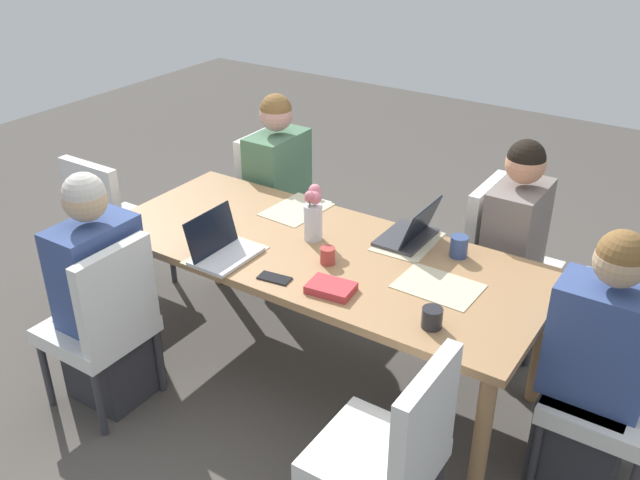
{
  "coord_description": "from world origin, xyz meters",
  "views": [
    {
      "loc": [
        1.64,
        -2.48,
        2.35
      ],
      "look_at": [
        0.0,
        0.0,
        0.77
      ],
      "focal_mm": 39.18,
      "sensor_mm": 36.0,
      "label": 1
    }
  ],
  "objects_px": {
    "laptop_near_left_mid": "(222,249)",
    "coffee_mug_centre_left": "(459,246)",
    "chair_near_left_mid": "(105,319)",
    "chair_head_left_right_far": "(112,220)",
    "dining_table": "(320,262)",
    "coffee_mug_near_right": "(328,255)",
    "phone_black": "(275,278)",
    "chair_head_right_left_near": "(612,379)",
    "person_far_right_near": "(511,260)",
    "coffee_mug_near_left": "(432,318)",
    "person_near_left_mid": "(103,303)",
    "laptop_far_right_near": "(410,233)",
    "chair_far_right_near": "(501,256)",
    "person_far_left_far": "(279,198)",
    "chair_far_left_far": "(275,196)",
    "chair_near_right_mid": "(392,449)",
    "person_head_right_left_near": "(593,378)",
    "book_red_cover": "(331,288)",
    "flower_vase": "(313,213)"
  },
  "relations": [
    {
      "from": "coffee_mug_near_right",
      "to": "coffee_mug_centre_left",
      "type": "bearing_deg",
      "value": 39.41
    },
    {
      "from": "dining_table",
      "to": "person_head_right_left_near",
      "type": "xyz_separation_m",
      "value": [
        1.33,
        -0.0,
        -0.12
      ]
    },
    {
      "from": "chair_head_left_right_far",
      "to": "coffee_mug_near_right",
      "type": "height_order",
      "value": "chair_head_left_right_far"
    },
    {
      "from": "person_near_left_mid",
      "to": "laptop_far_right_near",
      "type": "xyz_separation_m",
      "value": [
        1.09,
        1.04,
        0.24
      ]
    },
    {
      "from": "chair_near_right_mid",
      "to": "person_far_left_far",
      "type": "bearing_deg",
      "value": 137.22
    },
    {
      "from": "flower_vase",
      "to": "laptop_near_left_mid",
      "type": "distance_m",
      "value": 0.48
    },
    {
      "from": "coffee_mug_near_left",
      "to": "coffee_mug_near_right",
      "type": "bearing_deg",
      "value": 162.09
    },
    {
      "from": "chair_head_right_left_near",
      "to": "chair_far_right_near",
      "type": "height_order",
      "value": "same"
    },
    {
      "from": "dining_table",
      "to": "chair_near_left_mid",
      "type": "height_order",
      "value": "chair_near_left_mid"
    },
    {
      "from": "coffee_mug_centre_left",
      "to": "book_red_cover",
      "type": "height_order",
      "value": "coffee_mug_centre_left"
    },
    {
      "from": "dining_table",
      "to": "laptop_near_left_mid",
      "type": "relative_size",
      "value": 6.91
    },
    {
      "from": "chair_head_right_left_near",
      "to": "chair_head_left_right_far",
      "type": "distance_m",
      "value": 2.85
    },
    {
      "from": "coffee_mug_near_right",
      "to": "phone_black",
      "type": "xyz_separation_m",
      "value": [
        -0.12,
        -0.25,
        -0.04
      ]
    },
    {
      "from": "phone_black",
      "to": "coffee_mug_centre_left",
      "type": "bearing_deg",
      "value": 39.18
    },
    {
      "from": "laptop_near_left_mid",
      "to": "person_far_right_near",
      "type": "bearing_deg",
      "value": 45.25
    },
    {
      "from": "coffee_mug_near_left",
      "to": "person_head_right_left_near",
      "type": "bearing_deg",
      "value": 25.98
    },
    {
      "from": "dining_table",
      "to": "laptop_near_left_mid",
      "type": "xyz_separation_m",
      "value": [
        -0.35,
        -0.32,
        0.12
      ]
    },
    {
      "from": "chair_head_left_right_far",
      "to": "person_far_right_near",
      "type": "bearing_deg",
      "value": 20.17
    },
    {
      "from": "coffee_mug_near_right",
      "to": "chair_far_right_near",
      "type": "bearing_deg",
      "value": 59.29
    },
    {
      "from": "chair_far_right_near",
      "to": "coffee_mug_near_left",
      "type": "distance_m",
      "value": 1.14
    },
    {
      "from": "chair_near_left_mid",
      "to": "person_far_right_near",
      "type": "height_order",
      "value": "person_far_right_near"
    },
    {
      "from": "coffee_mug_near_left",
      "to": "book_red_cover",
      "type": "distance_m",
      "value": 0.48
    },
    {
      "from": "chair_near_left_mid",
      "to": "person_far_right_near",
      "type": "bearing_deg",
      "value": 47.56
    },
    {
      "from": "dining_table",
      "to": "chair_head_left_right_far",
      "type": "bearing_deg",
      "value": -178.18
    },
    {
      "from": "person_head_right_left_near",
      "to": "laptop_near_left_mid",
      "type": "xyz_separation_m",
      "value": [
        -1.68,
        -0.32,
        0.24
      ]
    },
    {
      "from": "chair_head_right_left_near",
      "to": "person_far_left_far",
      "type": "bearing_deg",
      "value": 163.64
    },
    {
      "from": "chair_head_right_left_near",
      "to": "coffee_mug_near_left",
      "type": "xyz_separation_m",
      "value": [
        -0.66,
        -0.37,
        0.26
      ]
    },
    {
      "from": "coffee_mug_near_left",
      "to": "coffee_mug_centre_left",
      "type": "distance_m",
      "value": 0.62
    },
    {
      "from": "chair_head_right_left_near",
      "to": "person_near_left_mid",
      "type": "bearing_deg",
      "value": -159.79
    },
    {
      "from": "chair_head_right_left_near",
      "to": "person_far_right_near",
      "type": "xyz_separation_m",
      "value": [
        -0.68,
        0.68,
        0.03
      ]
    },
    {
      "from": "person_far_left_far",
      "to": "coffee_mug_near_left",
      "type": "height_order",
      "value": "person_far_left_far"
    },
    {
      "from": "laptop_far_right_near",
      "to": "coffee_mug_centre_left",
      "type": "height_order",
      "value": "laptop_far_right_near"
    },
    {
      "from": "chair_near_left_mid",
      "to": "chair_head_left_right_far",
      "type": "xyz_separation_m",
      "value": [
        -0.77,
        0.74,
        0.0
      ]
    },
    {
      "from": "dining_table",
      "to": "person_far_right_near",
      "type": "distance_m",
      "value": 1.05
    },
    {
      "from": "phone_black",
      "to": "coffee_mug_near_left",
      "type": "bearing_deg",
      "value": -4.1
    },
    {
      "from": "person_near_left_mid",
      "to": "coffee_mug_centre_left",
      "type": "relative_size",
      "value": 11.47
    },
    {
      "from": "dining_table",
      "to": "person_far_left_far",
      "type": "distance_m",
      "value": 1.06
    },
    {
      "from": "chair_head_right_left_near",
      "to": "laptop_far_right_near",
      "type": "relative_size",
      "value": 2.81
    },
    {
      "from": "person_head_right_left_near",
      "to": "coffee_mug_near_left",
      "type": "height_order",
      "value": "person_head_right_left_near"
    },
    {
      "from": "person_far_right_near",
      "to": "coffee_mug_near_left",
      "type": "distance_m",
      "value": 1.08
    },
    {
      "from": "coffee_mug_near_right",
      "to": "person_near_left_mid",
      "type": "bearing_deg",
      "value": -143.98
    },
    {
      "from": "chair_near_right_mid",
      "to": "flower_vase",
      "type": "height_order",
      "value": "flower_vase"
    },
    {
      "from": "chair_near_right_mid",
      "to": "book_red_cover",
      "type": "distance_m",
      "value": 0.79
    },
    {
      "from": "laptop_near_left_mid",
      "to": "coffee_mug_centre_left",
      "type": "xyz_separation_m",
      "value": [
        0.93,
        0.62,
        0.01
      ]
    },
    {
      "from": "chair_far_left_far",
      "to": "coffee_mug_near_right",
      "type": "relative_size",
      "value": 11.22
    },
    {
      "from": "laptop_far_right_near",
      "to": "coffee_mug_near_right",
      "type": "relative_size",
      "value": 3.99
    },
    {
      "from": "chair_far_left_far",
      "to": "laptop_far_right_near",
      "type": "bearing_deg",
      "value": -20.81
    },
    {
      "from": "chair_near_left_mid",
      "to": "chair_head_left_right_far",
      "type": "relative_size",
      "value": 1.0
    },
    {
      "from": "phone_black",
      "to": "person_far_right_near",
      "type": "bearing_deg",
      "value": 48.37
    },
    {
      "from": "chair_near_left_mid",
      "to": "dining_table",
      "type": "bearing_deg",
      "value": 48.73
    }
  ]
}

